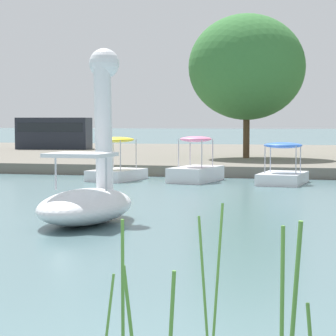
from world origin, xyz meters
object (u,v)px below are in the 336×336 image
swan_boat (89,186)px  tree_sapling_by_fence (247,67)px  pedal_boat_pink (196,169)px  parked_van (54,132)px  pedal_boat_blue (283,172)px  pedal_boat_yellow (117,167)px

swan_boat → tree_sapling_by_fence: tree_sapling_by_fence is taller
swan_boat → pedal_boat_pink: (0.20, 10.31, -0.30)m
tree_sapling_by_fence → parked_van: size_ratio=1.47×
pedal_boat_blue → tree_sapling_by_fence: tree_sapling_by_fence is taller
swan_boat → parked_van: size_ratio=0.81×
pedal_boat_blue → pedal_boat_pink: (-3.03, 0.22, 0.05)m
swan_boat → pedal_boat_blue: swan_boat is taller
tree_sapling_by_fence → parked_van: tree_sapling_by_fence is taller
pedal_boat_yellow → pedal_boat_blue: bearing=-1.1°
pedal_boat_yellow → parked_van: bearing=119.6°
pedal_boat_pink → tree_sapling_by_fence: (0.73, 8.17, 4.13)m
tree_sapling_by_fence → pedal_boat_pink: bearing=-95.1°
swan_boat → tree_sapling_by_fence: 18.89m
pedal_boat_yellow → tree_sapling_by_fence: bearing=66.6°
swan_boat → pedal_boat_yellow: 10.55m
pedal_boat_yellow → swan_boat: bearing=-75.4°
pedal_boat_pink → tree_sapling_by_fence: 9.18m
pedal_boat_blue → pedal_boat_yellow: pedal_boat_yellow is taller
pedal_boat_blue → pedal_boat_pink: size_ratio=0.97×
pedal_boat_yellow → parked_van: size_ratio=0.54×
swan_boat → pedal_boat_pink: 10.32m
parked_van → swan_boat: bearing=-65.8°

